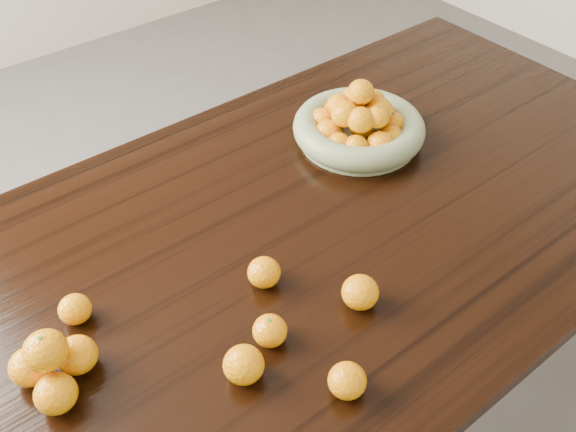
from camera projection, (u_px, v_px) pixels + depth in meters
ground at (291, 424)px, 1.82m from camera, size 5.00×5.00×0.00m
dining_table at (292, 264)px, 1.38m from camera, size 2.00×1.00×0.75m
fruit_bowl at (359, 125)px, 1.53m from camera, size 0.32×0.32×0.16m
orange_pyramid at (52, 366)px, 1.03m from camera, size 0.14×0.14×0.12m
loose_orange_0 at (270, 331)px, 1.10m from camera, size 0.06×0.06×0.06m
loose_orange_1 at (244, 365)px, 1.05m from camera, size 0.07×0.07×0.06m
loose_orange_2 at (360, 292)px, 1.16m from camera, size 0.07×0.07×0.06m
loose_orange_3 at (75, 309)px, 1.14m from camera, size 0.06×0.06×0.05m
loose_orange_4 at (347, 381)px, 1.03m from camera, size 0.06×0.06×0.06m
loose_orange_5 at (264, 272)px, 1.20m from camera, size 0.06×0.06×0.06m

